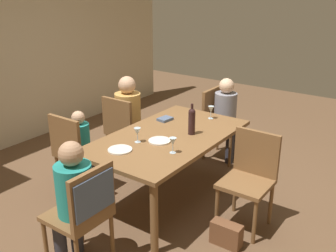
% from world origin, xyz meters
% --- Properties ---
extents(ground_plane, '(10.00, 10.00, 0.00)m').
position_xyz_m(ground_plane, '(0.00, 0.00, 0.00)').
color(ground_plane, brown).
extents(rear_room_partition, '(6.40, 0.12, 2.70)m').
position_xyz_m(rear_room_partition, '(0.00, 2.71, 1.35)').
color(rear_room_partition, beige).
rests_on(rear_room_partition, ground_plane).
extents(dining_table, '(1.77, 1.01, 0.74)m').
position_xyz_m(dining_table, '(0.00, 0.00, 0.66)').
color(dining_table, brown).
rests_on(dining_table, ground_plane).
extents(chair_right_end, '(0.44, 0.44, 0.92)m').
position_xyz_m(chair_right_end, '(1.26, 0.09, 0.53)').
color(chair_right_end, brown).
rests_on(chair_right_end, ground_plane).
extents(chair_far_right, '(0.44, 0.44, 0.92)m').
position_xyz_m(chair_far_right, '(0.31, 0.89, 0.53)').
color(chair_far_right, brown).
rests_on(chair_far_right, ground_plane).
extents(chair_left_end, '(0.44, 0.46, 0.92)m').
position_xyz_m(chair_left_end, '(-1.26, -0.12, 0.59)').
color(chair_left_end, brown).
rests_on(chair_left_end, ground_plane).
extents(chair_far_left, '(0.44, 0.44, 0.92)m').
position_xyz_m(chair_far_left, '(-0.49, 0.89, 0.53)').
color(chair_far_left, brown).
rests_on(chair_far_left, ground_plane).
extents(chair_near, '(0.44, 0.44, 0.92)m').
position_xyz_m(chair_near, '(0.09, -0.89, 0.53)').
color(chair_near, brown).
rests_on(chair_near, ground_plane).
extents(person_woman_host, '(0.28, 0.33, 1.08)m').
position_xyz_m(person_woman_host, '(1.26, -0.03, 0.63)').
color(person_woman_host, '#33333D').
rests_on(person_woman_host, ground_plane).
extents(person_man_bearded, '(0.36, 0.32, 1.15)m').
position_xyz_m(person_man_bearded, '(0.42, 0.89, 0.67)').
color(person_man_bearded, '#33333D').
rests_on(person_man_bearded, ground_plane).
extents(person_man_guest, '(0.29, 0.34, 1.10)m').
position_xyz_m(person_man_guest, '(-1.26, 0.03, 0.64)').
color(person_man_guest, '#33333D').
rests_on(person_man_guest, ground_plane).
extents(person_child_small, '(0.25, 0.22, 0.94)m').
position_xyz_m(person_child_small, '(-0.37, 0.89, 0.56)').
color(person_child_small, '#33333D').
rests_on(person_child_small, ground_plane).
extents(wine_bottle_tall_green, '(0.07, 0.07, 0.33)m').
position_xyz_m(wine_bottle_tall_green, '(0.17, -0.18, 0.89)').
color(wine_bottle_tall_green, black).
rests_on(wine_bottle_tall_green, dining_table).
extents(wine_glass_near_left, '(0.07, 0.07, 0.15)m').
position_xyz_m(wine_glass_near_left, '(0.70, -0.10, 0.85)').
color(wine_glass_near_left, silver).
rests_on(wine_glass_near_left, dining_table).
extents(wine_glass_centre, '(0.07, 0.07, 0.15)m').
position_xyz_m(wine_glass_centre, '(-0.33, -0.29, 0.85)').
color(wine_glass_centre, silver).
rests_on(wine_glass_centre, dining_table).
extents(wine_glass_near_right, '(0.07, 0.07, 0.15)m').
position_xyz_m(wine_glass_near_right, '(-0.32, 0.14, 0.85)').
color(wine_glass_near_right, silver).
rests_on(wine_glass_near_right, dining_table).
extents(dinner_plate_host, '(0.23, 0.23, 0.01)m').
position_xyz_m(dinner_plate_host, '(-0.57, 0.14, 0.75)').
color(dinner_plate_host, silver).
rests_on(dinner_plate_host, dining_table).
extents(dinner_plate_guest_left, '(0.22, 0.22, 0.01)m').
position_xyz_m(dinner_plate_guest_left, '(-0.18, -0.03, 0.75)').
color(dinner_plate_guest_left, silver).
rests_on(dinner_plate_guest_left, dining_table).
extents(folded_napkin, '(0.17, 0.14, 0.03)m').
position_xyz_m(folded_napkin, '(0.35, 0.29, 0.75)').
color(folded_napkin, '#4C5B75').
rests_on(folded_napkin, dining_table).
extents(handbag, '(0.12, 0.28, 0.22)m').
position_xyz_m(handbag, '(-0.35, -0.89, 0.11)').
color(handbag, brown).
rests_on(handbag, ground_plane).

